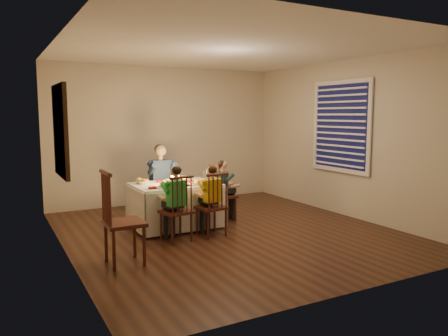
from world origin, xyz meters
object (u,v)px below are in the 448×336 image
chair_near_right (211,235)px  chair_extra (125,264)px  chair_adult (162,217)px  serving_bowl (143,182)px  child_teal (223,220)px  dining_table (175,196)px  chair_end (223,220)px  child_green (176,241)px  chair_near_left (176,241)px  adult (162,217)px  child_yellow (211,235)px

chair_near_right → chair_extra: size_ratio=0.84×
chair_adult → serving_bowl: 0.95m
chair_adult → child_teal: 1.04m
chair_near_right → serving_bowl: serving_bowl is taller
dining_table → chair_adult: dining_table is taller
chair_end → child_green: bearing=122.3°
serving_bowl → chair_near_left: bearing=-79.9°
dining_table → chair_adult: size_ratio=1.43×
chair_near_right → chair_extra: 1.53m
chair_near_right → adult: (-0.24, 1.35, 0.00)m
child_yellow → chair_near_left: bearing=-4.3°
child_yellow → dining_table: bearing=-74.8°
chair_extra → child_green: size_ratio=1.06×
child_green → child_yellow: bearing=173.3°
chair_extra → child_teal: chair_extra is taller
adult → child_yellow: 1.37m
dining_table → chair_adult: (0.03, 0.68, -0.47)m
dining_table → chair_end: (0.83, 0.01, -0.47)m
dining_table → child_teal: bearing=0.3°
chair_extra → adult: 2.26m
chair_adult → chair_near_left: same height
adult → serving_bowl: size_ratio=6.18×
dining_table → chair_near_left: (-0.27, -0.69, -0.47)m
chair_near_left → child_green: bearing=-16.2°
adult → child_teal: 1.04m
chair_near_left → chair_near_right: 0.54m
chair_end → child_yellow: bearing=140.4°
chair_near_left → chair_end: bearing=-156.3°
dining_table → chair_end: size_ratio=1.43×
adult → chair_near_right: bearing=-83.0°
chair_near_left → child_yellow: (0.54, 0.02, 0.00)m
child_yellow → child_teal: 0.88m
chair_end → chair_extra: 2.34m
child_yellow → serving_bowl: size_ratio=5.05×
chair_near_right → chair_end: same height
chair_extra → child_green: chair_extra is taller
chair_near_right → adult: adult is taller
serving_bowl → chair_end: bearing=-9.3°
chair_near_left → chair_near_right: bearing=173.3°
chair_adult → child_teal: bearing=-42.9°
dining_table → serving_bowl: 0.53m
chair_adult → child_yellow: child_yellow is taller
chair_adult → chair_end: bearing=-42.9°
chair_near_left → child_green: child_green is taller
chair_near_right → child_teal: (0.56, 0.68, 0.00)m
chair_end → chair_extra: (-1.96, -1.28, 0.00)m
adult → chair_adult: bearing=0.0°
chair_extra → chair_near_right: bearing=-67.2°
chair_near_right → child_teal: bearing=-135.8°
chair_adult → child_teal: (0.80, -0.66, 0.00)m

